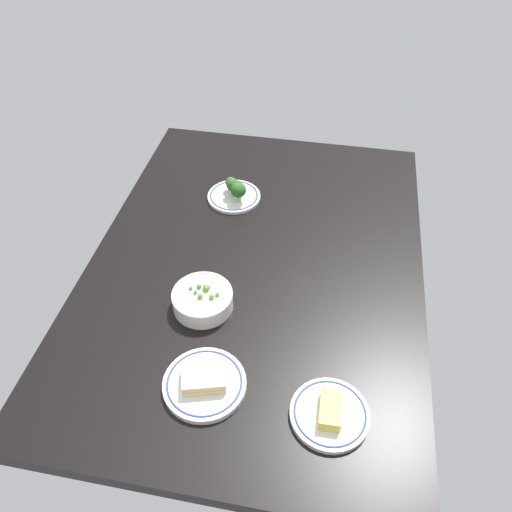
% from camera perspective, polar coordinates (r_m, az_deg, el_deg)
% --- Properties ---
extents(dining_table, '(1.33, 0.95, 0.04)m').
position_cam_1_polar(dining_table, '(1.47, 0.00, -1.11)').
color(dining_table, black).
rests_on(dining_table, ground).
extents(plate_broccoli, '(0.17, 0.17, 0.08)m').
position_cam_1_polar(plate_broccoli, '(1.66, -2.47, 7.15)').
color(plate_broccoli, white).
rests_on(plate_broccoli, dining_table).
extents(bowl_peas, '(0.16, 0.16, 0.06)m').
position_cam_1_polar(bowl_peas, '(1.32, -6.07, -4.89)').
color(bowl_peas, white).
rests_on(bowl_peas, dining_table).
extents(plate_sandwich, '(0.19, 0.19, 0.05)m').
position_cam_1_polar(plate_sandwich, '(1.19, -5.88, -14.10)').
color(plate_sandwich, white).
rests_on(plate_sandwich, dining_table).
extents(plate_cheese, '(0.18, 0.18, 0.04)m').
position_cam_1_polar(plate_cheese, '(1.16, 8.38, -17.23)').
color(plate_cheese, white).
rests_on(plate_cheese, dining_table).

